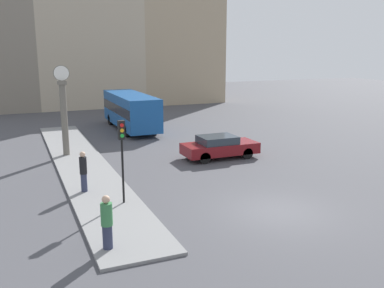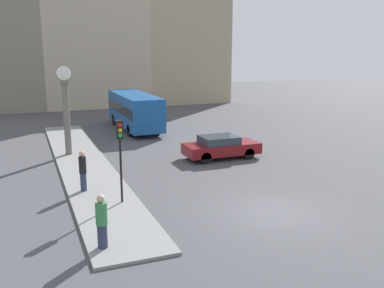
% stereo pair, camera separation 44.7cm
% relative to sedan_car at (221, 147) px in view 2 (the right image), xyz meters
% --- Properties ---
extents(ground_plane, '(120.00, 120.00, 0.00)m').
position_rel_sedan_car_xyz_m(ground_plane, '(-1.67, -8.46, -0.69)').
color(ground_plane, '#47474C').
extents(sidewalk_corner, '(2.72, 24.06, 0.11)m').
position_rel_sedan_car_xyz_m(sidewalk_corner, '(-7.69, 1.57, -0.64)').
color(sidewalk_corner, gray).
rests_on(sidewalk_corner, ground_plane).
extents(building_row, '(28.27, 5.00, 19.55)m').
position_rel_sedan_car_xyz_m(building_row, '(-2.44, 25.81, 7.55)').
color(building_row, gray).
rests_on(building_row, ground_plane).
extents(sedan_car, '(4.39, 1.85, 1.33)m').
position_rel_sedan_car_xyz_m(sedan_car, '(0.00, 0.00, 0.00)').
color(sedan_car, maroon).
rests_on(sedan_car, ground_plane).
extents(bus_distant, '(2.41, 8.75, 2.79)m').
position_rel_sedan_car_xyz_m(bus_distant, '(-2.37, 10.86, 0.90)').
color(bus_distant, '#195199').
rests_on(bus_distant, ground_plane).
extents(traffic_light_near, '(0.26, 0.24, 3.41)m').
position_rel_sedan_car_xyz_m(traffic_light_near, '(-7.06, -5.36, 1.87)').
color(traffic_light_near, black).
rests_on(traffic_light_near, sidewalk_corner).
extents(street_clock, '(0.90, 0.49, 5.25)m').
position_rel_sedan_car_xyz_m(street_clock, '(-8.20, 3.90, 1.93)').
color(street_clock, '#666056').
rests_on(street_clock, sidewalk_corner).
extents(pedestrian_green_hoodie, '(0.37, 0.37, 1.76)m').
position_rel_sedan_car_xyz_m(pedestrian_green_hoodie, '(-8.55, -9.21, 0.30)').
color(pedestrian_green_hoodie, '#2D334C').
rests_on(pedestrian_green_hoodie, sidewalk_corner).
extents(pedestrian_black_jacket, '(0.32, 0.32, 1.81)m').
position_rel_sedan_car_xyz_m(pedestrian_black_jacket, '(-8.32, -3.32, 0.35)').
color(pedestrian_black_jacket, '#2D334C').
rests_on(pedestrian_black_jacket, sidewalk_corner).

